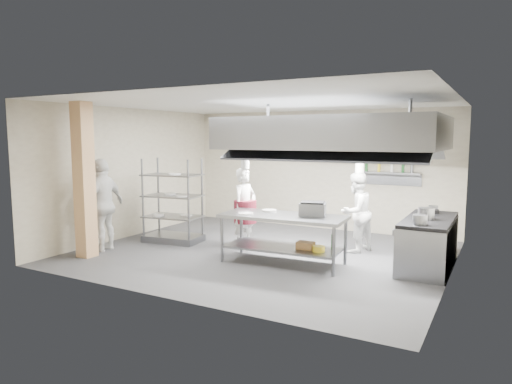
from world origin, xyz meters
The scene contains 23 objects.
floor centered at (0.00, 0.00, 0.00)m, with size 7.00×7.00×0.00m, color #38383B.
ceiling centered at (0.00, 0.00, 3.00)m, with size 7.00×7.00×0.00m, color silver.
wall_back centered at (0.00, 3.00, 1.50)m, with size 7.00×7.00×0.00m, color tan.
wall_left centered at (-3.50, 0.00, 1.50)m, with size 6.00×6.00×0.00m, color tan.
wall_right centered at (3.50, 0.00, 1.50)m, with size 6.00×6.00×0.00m, color tan.
column centered at (-2.90, -1.90, 1.50)m, with size 0.30×0.30×3.00m, color tan.
exhaust_hood centered at (1.30, 0.40, 2.40)m, with size 4.00×2.50×0.60m, color gray.
hood_strip_a centered at (0.40, 0.40, 2.08)m, with size 1.60×0.12×0.04m, color white.
hood_strip_b centered at (2.20, 0.40, 2.08)m, with size 1.60×0.12×0.04m, color white.
wall_shelf centered at (1.80, 2.84, 1.50)m, with size 1.50×0.28×0.04m, color gray.
island centered at (0.68, -0.50, 0.46)m, with size 2.30×0.96×0.91m, color gray, non-canonical shape.
island_worktop centered at (0.68, -0.50, 0.88)m, with size 2.30×0.96×0.06m, color gray.
island_undershelf centered at (0.68, -0.50, 0.30)m, with size 2.11×0.86×0.04m, color slate.
pass_rack centered at (-2.24, -0.06, 0.93)m, with size 1.24×0.72×1.86m, color slate, non-canonical shape.
cooking_range centered at (3.08, 0.50, 0.42)m, with size 0.80×2.00×0.84m, color slate.
range_top centered at (3.08, 0.50, 0.87)m, with size 0.78×1.96×0.06m, color black.
chef_head centered at (-0.54, 0.21, 0.84)m, with size 0.62×0.40×1.69m, color silver.
chef_line centered at (1.60, 1.01, 0.81)m, with size 0.79×0.62×1.63m, color white.
chef_plating centered at (-3.00, -1.35, 0.95)m, with size 1.11×0.46×1.90m, color silver.
griddle centered at (1.17, -0.29, 1.02)m, with size 0.46×0.36×0.23m, color slate.
wicker_basket centered at (1.13, -0.50, 0.39)m, with size 0.31×0.21×0.13m, color #905F39.
stockpot centered at (3.04, 0.38, 1.00)m, with size 0.28×0.28×0.20m, color gray.
plate_stack centered at (-2.24, -0.06, 0.60)m, with size 0.28×0.28×0.05m, color white.
Camera 1 is at (4.20, -7.99, 2.32)m, focal length 32.00 mm.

